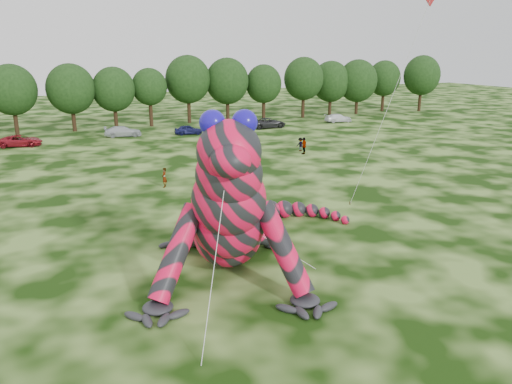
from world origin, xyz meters
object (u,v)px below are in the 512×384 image
object	(u,v)px
tree_10	(188,89)
spectator_2	(300,144)
tree_8	(114,98)
tree_13	(303,88)
tree_14	(331,88)
tree_9	(150,97)
spectator_0	(164,178)
car_5	(234,127)
car_7	(338,118)
tree_15	(357,87)
car_6	(268,123)
car_2	(20,141)
car_3	(123,131)
tree_12	(264,92)
tree_7	(72,98)
car_4	(188,130)
tree_17	(421,83)
inflatable_gecko	(226,183)
tree_11	(227,90)
tree_16	(384,86)
tree_6	(13,100)
flying_kite	(425,13)

from	to	relation	value
tree_10	spectator_2	distance (m)	28.32
tree_10	tree_8	bearing A→B (deg)	-172.19
tree_13	tree_14	size ratio (longest dim) A/B	1.08
tree_9	spectator_0	world-z (taller)	tree_9
car_5	car_7	size ratio (longest dim) A/B	0.95
tree_15	car_6	world-z (taller)	tree_15
spectator_2	tree_8	bearing A→B (deg)	-60.67
car_2	car_6	distance (m)	33.68
car_2	car_3	distance (m)	12.70
tree_12	car_2	distance (m)	38.66
tree_10	car_6	world-z (taller)	tree_10
tree_12	tree_14	xyz separation A→B (m)	(13.45, 0.98, 0.21)
tree_7	tree_8	world-z (taller)	tree_7
car_5	tree_8	bearing A→B (deg)	47.65
tree_9	tree_15	xyz separation A→B (m)	(37.41, 0.43, 0.48)
spectator_2	car_2	bearing A→B (deg)	-32.08
car_4	spectator_2	xyz separation A→B (m)	(8.61, -16.47, 0.13)
tree_15	car_3	xyz separation A→B (m)	(-42.92, -8.43, -4.11)
car_6	spectator_0	xyz separation A→B (m)	(-21.99, -26.83, 0.09)
tree_10	car_3	xyz separation A→B (m)	(-11.85, -9.24, -4.55)
tree_12	tree_8	bearing A→B (deg)	-178.22
tree_7	tree_17	bearing A→B (deg)	-0.13
tree_10	tree_12	bearing A→B (deg)	-3.80
car_3	car_7	bearing A→B (deg)	-82.52
car_6	car_4	bearing A→B (deg)	93.52
tree_9	car_4	world-z (taller)	tree_9
tree_13	car_5	size ratio (longest dim) A/B	2.38
inflatable_gecko	tree_17	xyz separation A→B (m)	(57.53, 51.11, 0.73)
tree_10	car_4	size ratio (longest dim) A/B	2.76
tree_11	spectator_2	xyz separation A→B (m)	(-1.06, -27.07, -4.25)
tree_16	tree_13	bearing A→B (deg)	-173.01
tree_6	car_5	world-z (taller)	tree_6
flying_kite	tree_16	size ratio (longest dim) A/B	1.65
tree_10	spectator_0	distance (m)	39.10
tree_14	car_3	bearing A→B (deg)	-166.10
tree_7	tree_12	size ratio (longest dim) A/B	1.06
tree_13	car_2	xyz separation A→B (m)	(-44.07, -10.10, -4.38)
tree_14	spectator_2	distance (m)	34.75
tree_6	tree_15	size ratio (longest dim) A/B	0.99
car_3	car_7	size ratio (longest dim) A/B	1.09
tree_10	car_5	xyz separation A→B (m)	(3.47, -11.05, -4.55)
tree_13	tree_14	bearing A→B (deg)	14.15
tree_13	tree_14	distance (m)	6.54
spectator_2	tree_11	bearing A→B (deg)	-96.14
tree_13	car_6	size ratio (longest dim) A/B	1.88
tree_15	car_2	world-z (taller)	tree_15
spectator_0	car_5	bearing A→B (deg)	174.95
flying_kite	tree_11	size ratio (longest dim) A/B	1.54
inflatable_gecko	tree_8	xyz separation A→B (m)	(1.37, 51.43, 0.05)
car_2	spectator_0	size ratio (longest dim) A/B	2.94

